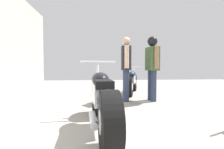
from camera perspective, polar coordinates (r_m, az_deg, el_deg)
name	(u,v)px	position (r m, az deg, el deg)	size (l,w,h in m)	color
ground_plane	(125,110)	(3.53, 4.41, -11.63)	(16.67, 16.67, 0.00)	#9E998E
motorcycle_maroon_cruiser	(102,100)	(2.40, -3.29, -8.29)	(0.61, 2.07, 0.97)	black
motorcycle_black_naked	(131,82)	(5.73, 6.35, -2.51)	(0.84, 1.88, 0.89)	black
mechanic_in_blue	(126,65)	(4.43, 4.60, 3.15)	(0.28, 0.65, 1.62)	#2D3851
mechanic_with_helmet	(152,62)	(4.56, 13.04, 3.89)	(0.26, 0.65, 1.64)	#2D3851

